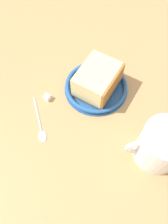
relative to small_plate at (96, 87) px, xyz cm
name	(u,v)px	position (x,y,z in cm)	size (l,w,h in cm)	color
ground_plane	(116,118)	(9.28, 1.31, -1.96)	(117.64, 117.64, 2.11)	tan
small_plate	(96,87)	(0.00, 0.00, 0.00)	(16.30, 16.30, 1.83)	#26599E
cake_slice	(98,80)	(0.22, 0.16, 3.20)	(13.47, 13.93, 6.48)	#9E662D
tea_mug	(161,146)	(21.01, 4.69, 4.38)	(9.69, 12.18, 10.36)	white
teaspoon	(41,128)	(5.17, -16.73, -0.56)	(12.41, 2.71, 0.80)	silver
sugar_cube	(47,97)	(-2.05, -12.61, -0.18)	(1.45, 1.45, 1.45)	white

